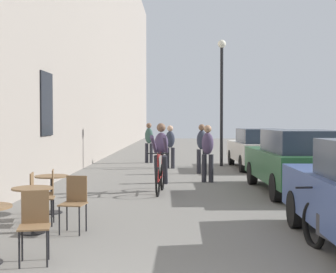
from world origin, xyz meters
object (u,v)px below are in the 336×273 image
Objects in this scene: cafe_chair_near_toward_wall at (35,221)px; cafe_chair_mid_toward_wall at (75,200)px; cafe_table_far at (52,186)px; cyclist_on_bicycle at (161,160)px; pedestrian_far at (170,144)px; street_lamp at (222,86)px; parked_car_second at (297,160)px; cafe_chair_far_toward_street at (47,191)px; cafe_table_mid at (32,200)px; pedestrian_near at (208,150)px; pedestrian_mid at (202,146)px; parked_car_third at (258,148)px; pedestrian_furthest at (149,140)px; cafe_chair_mid_toward_street at (38,195)px.

cafe_chair_near_toward_wall is 1.63m from cafe_chair_mid_toward_wall.
cafe_chair_near_toward_wall and cafe_chair_mid_toward_wall have the same top height.
cafe_table_far is at bearing 101.45° from cafe_chair_near_toward_wall.
cyclist_on_bicycle is 5.88m from pedestrian_far.
street_lamp is 1.11× the size of parked_car_second.
cafe_chair_far_toward_street is at bearing -102.41° from pedestrian_far.
cafe_table_mid is at bearing -113.03° from cyclist_on_bicycle.
cafe_chair_mid_toward_wall is 1.24× the size of cafe_table_far.
street_lamp reaches higher than parked_car_second.
cafe_chair_mid_toward_wall is 10.25m from pedestrian_far.
cafe_table_mid is 0.15× the size of street_lamp.
cafe_table_far is 5.71m from pedestrian_near.
cafe_chair_far_toward_street is at bearing 126.52° from cafe_chair_mid_toward_wall.
pedestrian_mid reaches higher than parked_car_third.
cafe_chair_far_toward_street reaches higher than cafe_table_mid.
cafe_chair_near_toward_wall is 14.11m from pedestrian_furthest.
cafe_chair_near_toward_wall is 2.19m from cafe_chair_mid_toward_street.
cafe_chair_mid_toward_street is 0.21× the size of parked_car_third.
pedestrian_furthest is (0.52, 14.09, 0.43)m from cafe_chair_near_toward_wall.
parked_car_second is (4.56, 4.25, 0.29)m from cafe_chair_mid_toward_wall.
parked_car_third is at bearing -29.20° from pedestrian_furthest.
cyclist_on_bicycle is 2.32m from pedestrian_near.
pedestrian_far reaches higher than parked_car_second.
cafe_table_far is 0.16× the size of parked_car_second.
pedestrian_far reaches higher than cafe_chair_far_toward_street.
cafe_chair_mid_toward_street is 0.47m from cafe_chair_far_toward_street.
cafe_chair_far_toward_street is 8.16m from pedestrian_mid.
cafe_chair_mid_toward_wall is at bearing -114.27° from parked_car_third.
street_lamp is at bearing 71.32° from pedestrian_mid.
cafe_chair_far_toward_street is at bearing -121.17° from pedestrian_near.
parked_car_second is at bearing 43.03° from cafe_chair_mid_toward_wall.
cafe_chair_mid_toward_wall is (0.65, 0.08, -0.00)m from cafe_table_mid.
pedestrian_far is at bearing 123.23° from pedestrian_mid.
pedestrian_furthest is at bearing 83.92° from cafe_table_far.
parked_car_third is at bearing 65.73° from cafe_chair_mid_toward_wall.
cafe_table_mid is at bearing -94.70° from pedestrian_furthest.
pedestrian_near is at bearing 60.81° from cafe_chair_mid_toward_street.
cafe_chair_mid_toward_street is at bearing -95.28° from pedestrian_furthest.
cyclist_on_bicycle is at bearing 74.35° from cafe_chair_mid_toward_wall.
pedestrian_furthest is at bearing 84.60° from cafe_chair_far_toward_street.
parked_car_third reaches higher than cafe_chair_mid_toward_wall.
pedestrian_near is 4.44m from parked_car_third.
pedestrian_near is at bearing 71.56° from cafe_chair_near_toward_wall.
street_lamp reaches higher than cafe_chair_mid_toward_street.
pedestrian_near is at bearing -88.40° from pedestrian_mid.
pedestrian_furthest is (0.38, 12.47, 0.43)m from cafe_chair_mid_toward_wall.
cafe_table_mid is at bearing -116.41° from pedestrian_near.
cafe_chair_mid_toward_street is at bearing -144.54° from parked_car_second.
cafe_table_far is 0.44× the size of pedestrian_near.
street_lamp is at bearing 80.45° from pedestrian_near.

